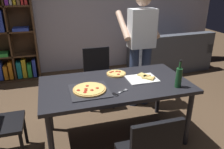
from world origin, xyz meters
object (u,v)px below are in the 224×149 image
(pepperoni_pizza_on_tray, at_px, (90,90))
(person_serving_pizza, at_px, (141,44))
(dining_table, at_px, (116,89))
(wine_bottle, at_px, (179,77))
(second_pizza_plain, at_px, (116,74))
(couch, at_px, (170,56))
(kitchen_scissors, at_px, (118,93))
(chair_far_side, at_px, (98,73))

(pepperoni_pizza_on_tray, bearing_deg, person_serving_pizza, 41.58)
(dining_table, relative_size, wine_bottle, 5.44)
(wine_bottle, bearing_deg, second_pizza_plain, 135.41)
(couch, relative_size, wine_bottle, 5.54)
(dining_table, height_order, kitchen_scissors, kitchen_scissors)
(chair_far_side, bearing_deg, pepperoni_pizza_on_tray, -107.36)
(dining_table, xyz_separation_m, wine_bottle, (0.64, -0.29, 0.19))
(kitchen_scissors, relative_size, second_pizza_plain, 0.80)
(dining_table, bearing_deg, kitchen_scissors, -101.85)
(couch, height_order, kitchen_scissors, couch)
(person_serving_pizza, height_order, pepperoni_pizza_on_tray, person_serving_pizza)
(dining_table, xyz_separation_m, couch, (1.90, 1.99, -0.37))
(dining_table, height_order, chair_far_side, chair_far_side)
(chair_far_side, relative_size, kitchen_scissors, 4.59)
(second_pizza_plain, bearing_deg, pepperoni_pizza_on_tray, -138.35)
(wine_bottle, xyz_separation_m, kitchen_scissors, (-0.69, 0.03, -0.11))
(couch, distance_m, kitchen_scissors, 3.01)
(person_serving_pizza, bearing_deg, chair_far_side, 160.18)
(dining_table, relative_size, chair_far_side, 1.91)
(dining_table, height_order, wine_bottle, wine_bottle)
(wine_bottle, distance_m, kitchen_scissors, 0.70)
(chair_far_side, height_order, kitchen_scissors, chair_far_side)
(couch, relative_size, kitchen_scissors, 8.93)
(person_serving_pizza, relative_size, pepperoni_pizza_on_tray, 4.20)
(dining_table, xyz_separation_m, person_serving_pizza, (0.61, 0.72, 0.32))
(chair_far_side, bearing_deg, person_serving_pizza, -19.82)
(chair_far_side, xyz_separation_m, couch, (1.90, 1.05, -0.21))
(couch, xyz_separation_m, second_pizza_plain, (-1.82, -1.73, 0.46))
(couch, xyz_separation_m, kitchen_scissors, (-1.96, -2.25, 0.45))
(kitchen_scissors, xyz_separation_m, second_pizza_plain, (0.14, 0.51, 0.01))
(dining_table, distance_m, chair_far_side, 0.95)
(chair_far_side, distance_m, pepperoni_pizza_on_tray, 1.13)
(person_serving_pizza, distance_m, pepperoni_pizza_on_tray, 1.28)
(kitchen_scissors, bearing_deg, chair_far_side, 87.41)
(dining_table, distance_m, second_pizza_plain, 0.28)
(pepperoni_pizza_on_tray, bearing_deg, couch, 43.26)
(dining_table, relative_size, kitchen_scissors, 8.76)
(person_serving_pizza, bearing_deg, pepperoni_pizza_on_tray, -138.42)
(wine_bottle, bearing_deg, couch, 60.88)
(couch, distance_m, wine_bottle, 2.67)
(chair_far_side, bearing_deg, kitchen_scissors, -92.59)
(pepperoni_pizza_on_tray, xyz_separation_m, wine_bottle, (0.97, -0.17, 0.10))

